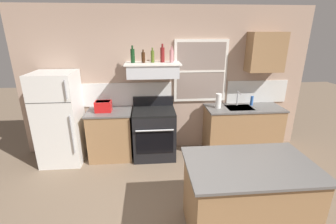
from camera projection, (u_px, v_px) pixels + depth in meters
back_wall at (168, 82)px, 4.47m from camera, size 5.40×0.11×2.70m
refrigerator at (60, 119)px, 4.12m from camera, size 0.70×0.72×1.63m
counter_left_of_stove at (111, 134)px, 4.37m from camera, size 0.79×0.63×0.91m
toaster at (103, 106)px, 4.15m from camera, size 0.30×0.20×0.19m
stove_range at (154, 133)px, 4.39m from camera, size 0.76×0.69×1.09m
range_hood_shelf at (153, 70)px, 4.10m from camera, size 0.96×0.52×0.24m
bottle_dark_green_wine at (133, 56)px, 4.01m from camera, size 0.07×0.07×0.29m
bottle_brown_stout at (143, 57)px, 4.02m from camera, size 0.06×0.06×0.22m
bottle_olive_oil_square at (153, 56)px, 4.04m from camera, size 0.06×0.06×0.25m
bottle_red_label_wine at (162, 55)px, 4.07m from camera, size 0.07×0.07×0.31m
bottle_rose_pink at (172, 56)px, 4.06m from camera, size 0.07×0.07×0.27m
counter_right_with_sink at (242, 129)px, 4.57m from camera, size 1.43×0.63×0.91m
sink_faucet at (238, 97)px, 4.45m from camera, size 0.03×0.17×0.28m
paper_towel_roll at (218, 101)px, 4.34m from camera, size 0.11×0.11×0.27m
dish_soap_bottle at (252, 101)px, 4.50m from camera, size 0.06×0.06×0.18m
kitchen_island at (246, 198)px, 2.70m from camera, size 1.40×0.90×0.91m
upper_cabinet_right at (266, 52)px, 4.26m from camera, size 0.64×0.32×0.70m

